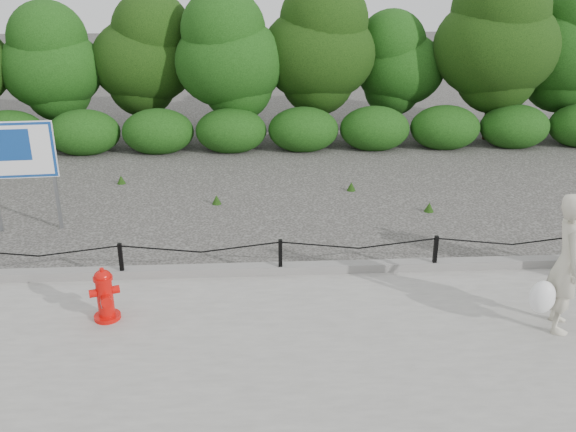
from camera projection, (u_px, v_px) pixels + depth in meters
The scene contains 8 objects.
ground at pixel (280, 278), 9.81m from camera, with size 90.00×90.00×0.00m, color #2D2B28.
sidewalk at pixel (288, 347), 7.94m from camera, with size 14.00×4.00×0.08m, color gray.
curb at pixel (280, 269), 9.80m from camera, with size 14.00×0.22×0.14m, color slate.
chain_barrier at pixel (280, 253), 9.64m from camera, with size 10.06×0.06×0.60m.
treeline at pixel (297, 51), 17.18m from camera, with size 20.46×3.64×4.81m.
fire_hydrant at pixel (105, 295), 8.37m from camera, with size 0.46×0.47×0.78m.
pedestrian at pixel (566, 265), 7.97m from camera, with size 0.85×0.81×1.92m.
advertising_sign at pixel (19, 155), 11.12m from camera, with size 1.32×0.19×2.11m.
Camera 1 is at (-0.38, -8.74, 4.56)m, focal length 38.00 mm.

